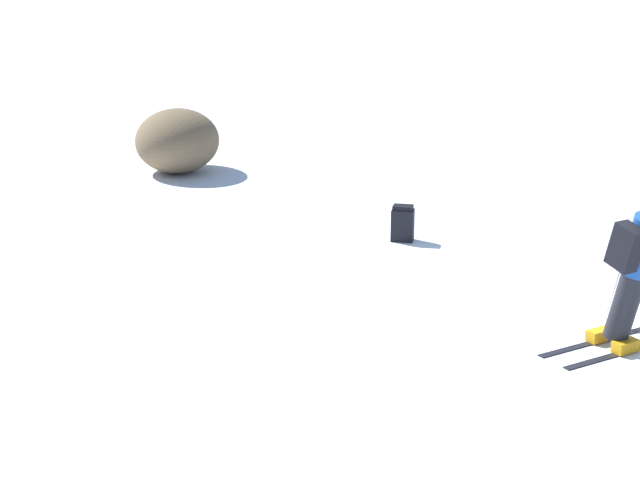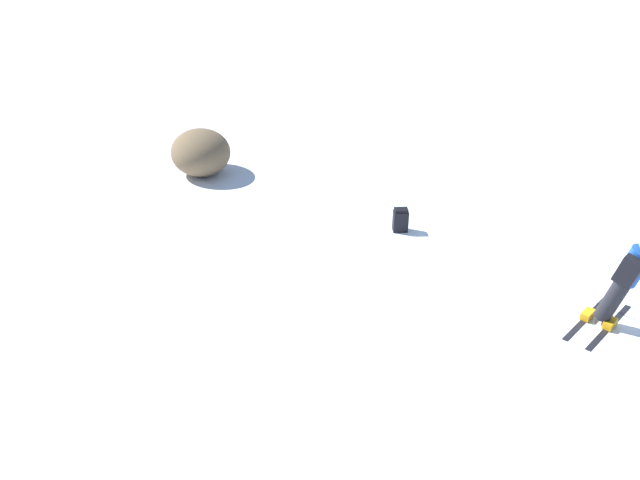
{
  "view_description": "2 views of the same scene",
  "coord_description": "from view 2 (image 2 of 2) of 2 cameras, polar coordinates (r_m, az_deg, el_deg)",
  "views": [
    {
      "loc": [
        -11.76,
        2.76,
        4.19
      ],
      "look_at": [
        -1.2,
        3.02,
        1.06
      ],
      "focal_mm": 60.0,
      "sensor_mm": 36.0,
      "label": 1
    },
    {
      "loc": [
        -8.37,
        6.26,
        5.86
      ],
      "look_at": [
        -0.71,
        4.41,
        1.67
      ],
      "focal_mm": 35.0,
      "sensor_mm": 36.0,
      "label": 2
    }
  ],
  "objects": [
    {
      "name": "ground_plane",
      "position": [
        11.99,
        20.14,
        -3.19
      ],
      "size": [
        300.0,
        300.0,
        0.0
      ],
      "primitive_type": "plane",
      "color": "white"
    },
    {
      "name": "skier",
      "position": [
        10.47,
        26.2,
        -3.11
      ],
      "size": [
        1.47,
        1.63,
        1.75
      ],
      "rotation": [
        0.0,
        0.0,
        0.57
      ],
      "color": "black",
      "rests_on": "ground"
    },
    {
      "name": "exposed_boulder_0",
      "position": [
        15.81,
        -10.85,
        7.89
      ],
      "size": [
        1.72,
        1.46,
        1.11
      ],
      "primitive_type": "ellipsoid",
      "color": "brown",
      "rests_on": "ground"
    },
    {
      "name": "spare_backpack",
      "position": [
        12.85,
        7.37,
        1.83
      ],
      "size": [
        0.27,
        0.34,
        0.5
      ],
      "rotation": [
        0.0,
        0.0,
        4.53
      ],
      "color": "black",
      "rests_on": "ground"
    }
  ]
}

